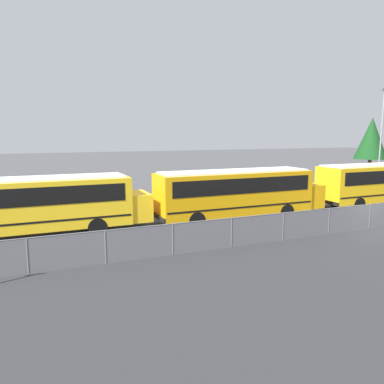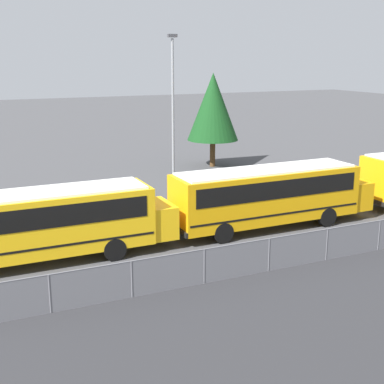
{
  "view_description": "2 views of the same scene",
  "coord_description": "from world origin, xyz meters",
  "px_view_note": "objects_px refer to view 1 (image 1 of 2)",
  "views": [
    {
      "loc": [
        -17.56,
        -15.38,
        5.44
      ],
      "look_at": [
        -8.75,
        5.53,
        1.9
      ],
      "focal_mm": 35.0,
      "sensor_mm": 36.0,
      "label": 1
    },
    {
      "loc": [
        3.32,
        -17.69,
        8.78
      ],
      "look_at": [
        13.99,
        5.43,
        2.29
      ],
      "focal_mm": 50.0,
      "sensor_mm": 36.0,
      "label": 2
    }
  ],
  "objects_px": {
    "school_bus_3": "(238,190)",
    "light_pole": "(381,134)",
    "school_bus_4": "(381,181)",
    "tree_0": "(371,138)",
    "school_bus_2": "(37,202)"
  },
  "relations": [
    {
      "from": "school_bus_2",
      "to": "school_bus_4",
      "type": "bearing_deg",
      "value": -1.23
    },
    {
      "from": "light_pole",
      "to": "tree_0",
      "type": "distance_m",
      "value": 9.41
    },
    {
      "from": "school_bus_4",
      "to": "tree_0",
      "type": "height_order",
      "value": "tree_0"
    },
    {
      "from": "school_bus_4",
      "to": "light_pole",
      "type": "relative_size",
      "value": 1.13
    },
    {
      "from": "tree_0",
      "to": "school_bus_2",
      "type": "bearing_deg",
      "value": -159.51
    },
    {
      "from": "school_bus_2",
      "to": "school_bus_3",
      "type": "relative_size",
      "value": 1.0
    },
    {
      "from": "school_bus_3",
      "to": "light_pole",
      "type": "relative_size",
      "value": 1.13
    },
    {
      "from": "light_pole",
      "to": "tree_0",
      "type": "relative_size",
      "value": 1.34
    },
    {
      "from": "light_pole",
      "to": "tree_0",
      "type": "xyz_separation_m",
      "value": [
        6.37,
        6.9,
        -0.6
      ]
    },
    {
      "from": "school_bus_3",
      "to": "tree_0",
      "type": "xyz_separation_m",
      "value": [
        28.7,
        15.71,
        2.95
      ]
    },
    {
      "from": "school_bus_3",
      "to": "tree_0",
      "type": "relative_size",
      "value": 1.51
    },
    {
      "from": "school_bus_4",
      "to": "tree_0",
      "type": "relative_size",
      "value": 1.51
    },
    {
      "from": "school_bus_4",
      "to": "tree_0",
      "type": "distance_m",
      "value": 22.72
    },
    {
      "from": "school_bus_2",
      "to": "school_bus_4",
      "type": "relative_size",
      "value": 1.0
    },
    {
      "from": "school_bus_2",
      "to": "tree_0",
      "type": "height_order",
      "value": "tree_0"
    }
  ]
}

